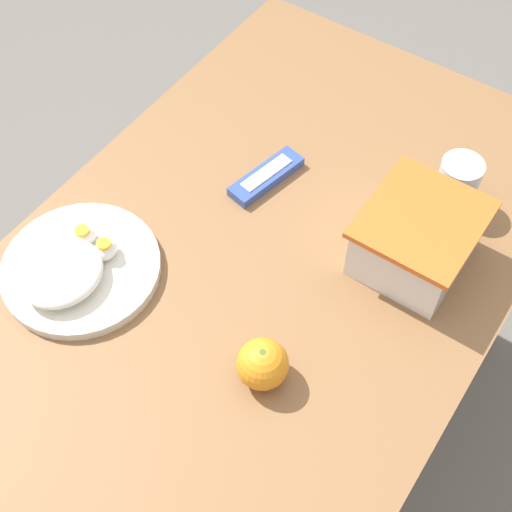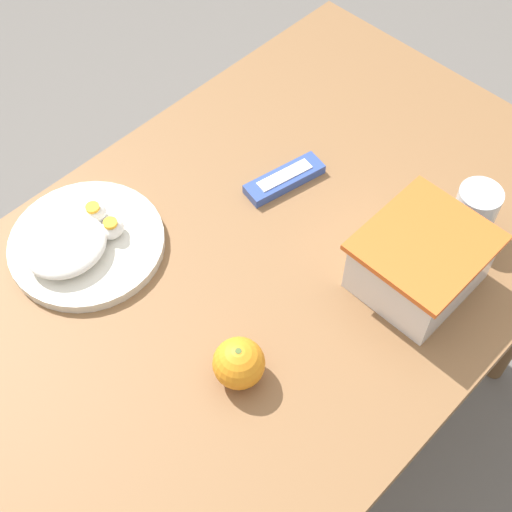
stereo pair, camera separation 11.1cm
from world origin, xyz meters
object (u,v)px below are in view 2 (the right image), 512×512
food_container (419,265)px  candy_bar (284,179)px  orange_fruit (239,363)px  rice_plate (81,243)px  drinking_glass (474,212)px

food_container → candy_bar: 0.29m
orange_fruit → rice_plate: 0.34m
food_container → drinking_glass: 0.14m
rice_plate → candy_bar: bearing=158.2°
rice_plate → candy_bar: (-0.34, 0.13, -0.01)m
orange_fruit → drinking_glass: bearing=169.6°
orange_fruit → drinking_glass: 0.46m
rice_plate → candy_bar: size_ratio=1.66×
candy_bar → rice_plate: bearing=-21.8°
food_container → drinking_glass: food_container is taller
drinking_glass → rice_plate: bearing=-41.7°
food_container → candy_bar: size_ratio=1.24×
orange_fruit → rice_plate: bearing=-86.3°
orange_fruit → candy_bar: size_ratio=0.50×
food_container → candy_bar: bearing=-91.4°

